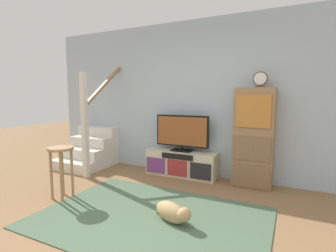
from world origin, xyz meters
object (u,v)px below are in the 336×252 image
at_px(dog, 173,212).
at_px(desk_clock, 260,80).
at_px(television, 182,132).
at_px(media_console, 181,164).
at_px(bar_stool_near, 61,160).
at_px(side_cabinet, 254,138).

bearing_deg(dog, desk_clock, 66.23).
bearing_deg(desk_clock, television, 178.69).
relative_size(television, dog, 1.86).
bearing_deg(television, media_console, -90.00).
distance_m(media_console, bar_stool_near, 1.98).
bearing_deg(media_console, television, 90.00).
bearing_deg(media_console, desk_clock, -0.21).
relative_size(media_console, side_cabinet, 0.82).
height_order(media_console, television, television).
bearing_deg(television, dog, -70.38).
bearing_deg(side_cabinet, desk_clock, -13.15).
distance_m(side_cabinet, desk_clock, 0.89).
height_order(bar_stool_near, dog, bar_stool_near).
height_order(side_cabinet, bar_stool_near, side_cabinet).
relative_size(television, bar_stool_near, 1.35).
height_order(television, dog, television).
height_order(television, desk_clock, desk_clock).
distance_m(media_console, dog, 1.68).
xyz_separation_m(desk_clock, dog, (-0.69, -1.57, -1.53)).
bearing_deg(desk_clock, side_cabinet, 166.85).
bearing_deg(desk_clock, dog, -113.77).
xyz_separation_m(television, desk_clock, (1.26, -0.03, 0.87)).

